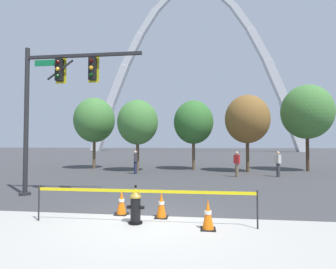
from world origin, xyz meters
The scene contains 16 objects.
ground_plane centered at (0.00, 0.00, 0.00)m, with size 240.00×240.00×0.00m, color #3D3D3F.
fire_hydrant centered at (-0.26, -0.46, 0.47)m, with size 0.46×0.48×0.99m.
caution_tape_barrier centered at (-0.06, -0.54, 0.65)m, with size 5.71×0.05×0.94m.
traffic_cone_by_hydrant centered at (-0.88, 0.32, 0.36)m, with size 0.36×0.36×0.73m.
traffic_cone_mid_sidewalk centered at (1.58, -0.72, 0.36)m, with size 0.36×0.36×0.73m.
traffic_cone_curb_edge centered at (0.32, 0.13, 0.36)m, with size 0.36×0.36×0.73m.
traffic_signal_gantry centered at (-4.49, 2.69, 4.07)m, with size 5.02×0.44×6.00m.
monument_arch centered at (0.00, 62.63, 20.47)m, with size 57.25×2.32×46.22m.
tree_far_left centered at (-7.33, 13.65, 4.03)m, with size 3.37×3.37×5.90m.
tree_left_mid centered at (-3.25, 12.10, 3.68)m, with size 3.08×3.08×5.38m.
tree_center_left centered at (0.92, 13.76, 3.78)m, with size 3.16×3.16×5.53m.
tree_center_right centered at (4.88, 12.50, 3.87)m, with size 3.23×3.23×5.66m.
tree_right_mid centered at (9.50, 13.69, 4.48)m, with size 3.74×3.74×6.55m.
pedestrian_walking_left centered at (-2.98, 10.39, 0.82)m, with size 0.30×0.39×1.59m.
pedestrian_standing_center centered at (6.26, 9.87, 0.82)m, with size 0.31×0.39×1.59m.
pedestrian_walking_right centered at (3.68, 9.46, 0.82)m, with size 0.39×0.36×1.59m.
Camera 1 is at (1.39, -7.10, 2.07)m, focal length 27.80 mm.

